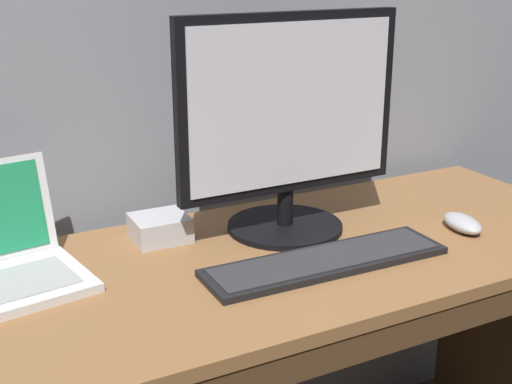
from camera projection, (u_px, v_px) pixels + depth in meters
name	position (u px, v px, depth m)	size (l,w,h in m)	color
desk	(220.00, 360.00, 1.39)	(1.80, 0.60, 0.75)	olive
external_monitor	(289.00, 123.00, 1.44)	(0.50, 0.25, 0.47)	black
wired_keyboard	(326.00, 261.00, 1.35)	(0.50, 0.14, 0.02)	black
computer_mouse	(463.00, 223.00, 1.52)	(0.06, 0.11, 0.03)	#B7B7BC
external_drive_box	(160.00, 228.00, 1.46)	(0.11, 0.11, 0.05)	silver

